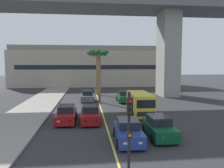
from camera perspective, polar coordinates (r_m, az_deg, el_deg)
lane_stripe_center at (r=25.05m, az=-2.56°, el=-7.24°), size 0.14×56.00×0.01m
bridge_overpass at (r=37.66m, az=-1.69°, el=19.05°), size 62.43×8.00×18.24m
pier_building_backdrop at (r=55.49m, az=-4.72°, el=4.49°), size 39.36×8.04×9.71m
car_queue_front at (r=20.79m, az=-5.58°, el=-7.80°), size 1.84×4.10×1.56m
car_queue_second at (r=21.09m, az=-11.62°, el=-7.70°), size 1.84×4.10×1.56m
car_queue_third at (r=15.75m, az=4.13°, el=-12.01°), size 1.96×4.16×1.56m
car_queue_fourth at (r=17.00m, az=11.91°, el=-10.82°), size 1.87×4.12×1.56m
car_queue_fifth at (r=32.28m, az=-6.36°, el=-3.19°), size 1.91×4.14×1.56m
car_queue_sixth at (r=31.84m, az=3.04°, el=-3.28°), size 1.85×4.11×1.56m
delivery_van at (r=23.46m, az=7.19°, el=-4.93°), size 2.22×5.28×2.36m
traffic_light_median_near at (r=9.52m, az=4.44°, el=-10.97°), size 0.24×0.37×4.20m
palm_tree_near_median at (r=39.27m, az=-3.74°, el=6.19°), size 3.69×3.70×7.61m
palm_tree_mid_median at (r=31.05m, az=-3.23°, el=6.22°), size 2.76×2.76×7.41m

